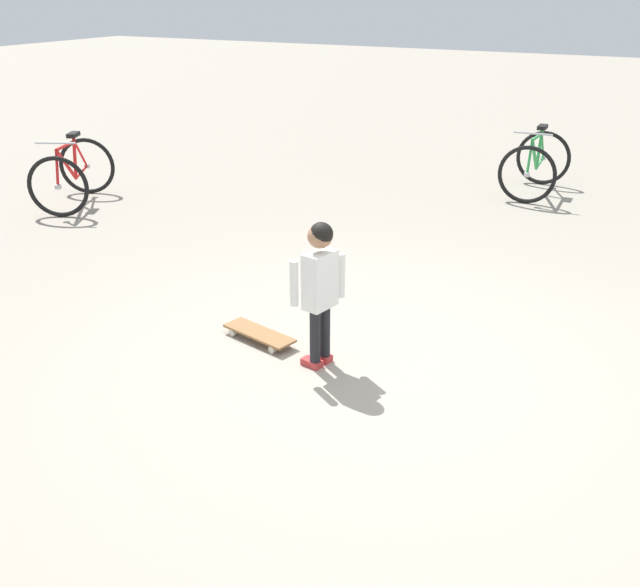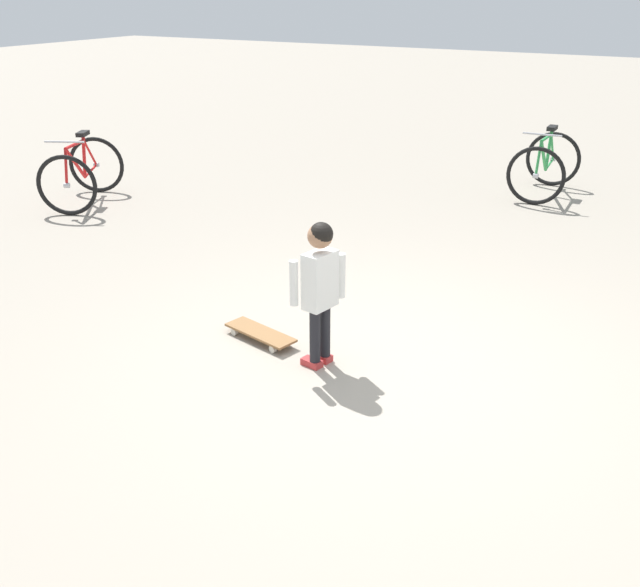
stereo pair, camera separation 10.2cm
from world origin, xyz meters
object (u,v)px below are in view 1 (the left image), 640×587
Objects in this scene: child_person at (320,279)px; bicycle_mid at (536,164)px; skateboard at (259,334)px; bicycle_near at (73,174)px.

child_person reaches higher than bicycle_mid.
bicycle_mid is at bearing -99.69° from skateboard.
child_person is 5.32m from bicycle_mid.
skateboard is at bearing 80.31° from bicycle_mid.
child_person reaches higher than bicycle_near.
child_person is 0.84m from skateboard.
bicycle_near is at bearing -27.92° from skateboard.
bicycle_near reaches higher than skateboard.
child_person reaches higher than skateboard.
child_person is at bearing 86.67° from bicycle_mid.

